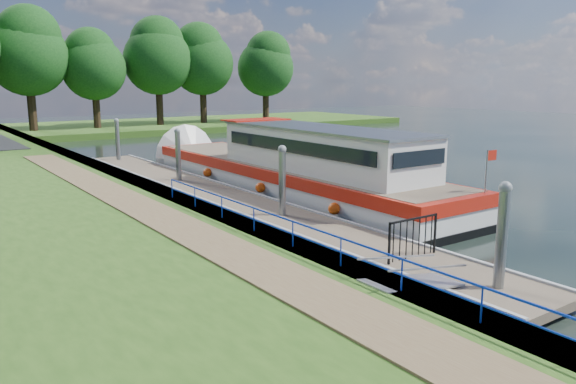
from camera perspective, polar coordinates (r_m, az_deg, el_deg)
ground at (r=14.73m, az=18.82°, el=-10.05°), size 160.00×160.00×0.00m
bank_edge at (r=24.99m, az=-13.97°, el=-0.21°), size 1.10×90.00×0.78m
far_bank at (r=64.47m, az=-13.92°, el=6.52°), size 60.00×18.00×0.60m
footpath at (r=17.89m, az=-11.37°, el=-3.22°), size 1.60×40.00×0.05m
blue_fence at (r=14.39m, az=2.81°, el=-4.43°), size 0.04×18.04×0.72m
pontoon at (r=24.29m, az=-6.61°, el=-0.77°), size 2.50×30.00×0.56m
mooring_piles at (r=24.09m, az=-6.67°, el=1.78°), size 0.30×27.30×3.55m
gangway at (r=13.44m, az=12.51°, el=-8.91°), size 2.58×1.00×0.92m
gate_panel at (r=15.69m, az=12.60°, el=-4.00°), size 1.85×0.05×1.15m
barge at (r=26.60m, az=-0.62°, el=2.33°), size 4.36×21.15×4.78m
horizon_trees at (r=57.49m, az=-26.07°, el=12.84°), size 54.38×10.03×12.87m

